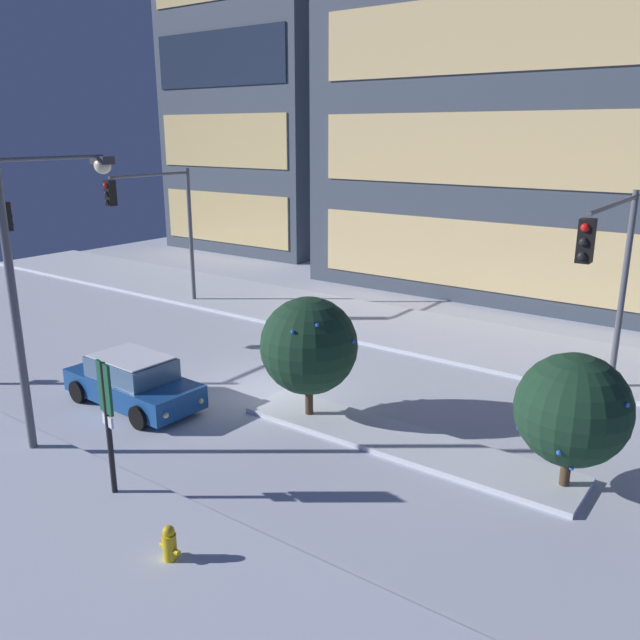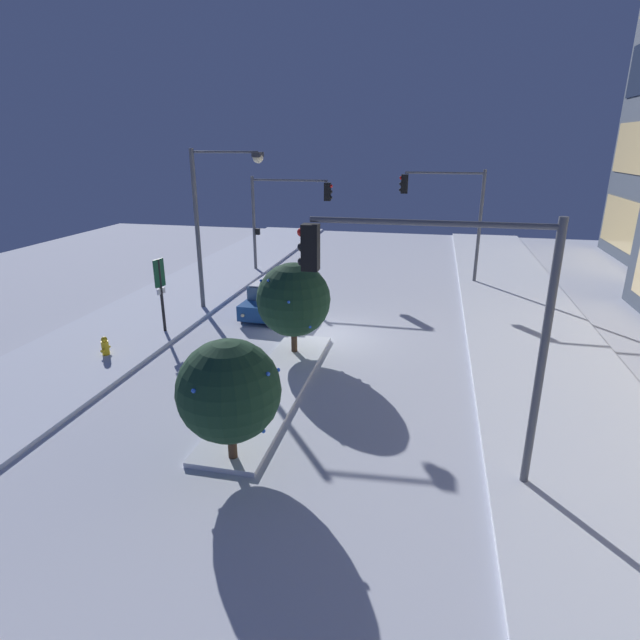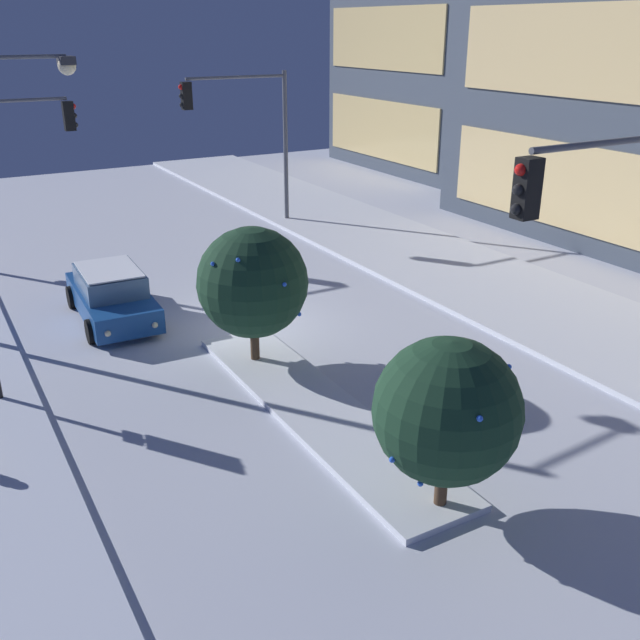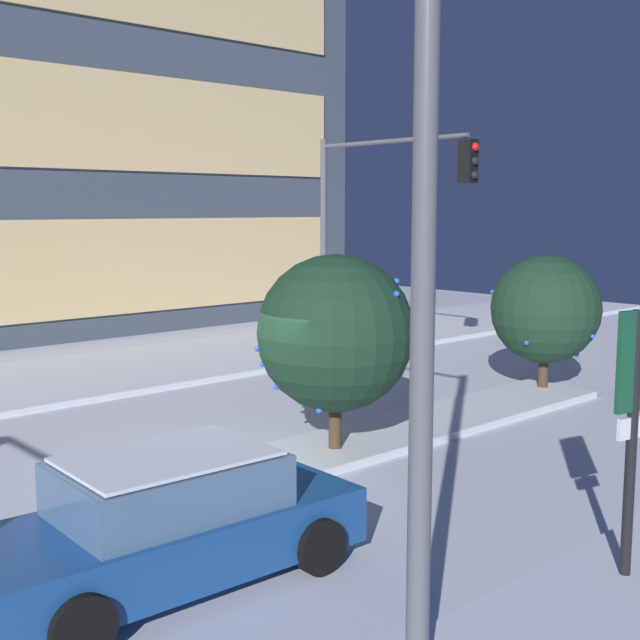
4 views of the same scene
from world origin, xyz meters
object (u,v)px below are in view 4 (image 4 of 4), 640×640
Objects in this scene: car_near at (169,522)px; parking_info_sign at (633,412)px; street_lamp_arched at (339,143)px; decorated_tree_left_of_median at (335,333)px; decorated_tree_median at (546,309)px; traffic_light_corner_far_right at (379,204)px.

parking_info_sign is (3.71, -3.49, 1.29)m from car_near.
street_lamp_arched is 2.09× the size of decorated_tree_left_of_median.
traffic_light_corner_far_right is at bearing 96.99° from decorated_tree_median.
traffic_light_corner_far_right is 8.28m from decorated_tree_left_of_median.
traffic_light_corner_far_right reaches higher than decorated_tree_left_of_median.
car_near is at bearing -167.47° from decorated_tree_median.
car_near is 1.32× the size of decorated_tree_left_of_median.
street_lamp_arched reaches higher than decorated_tree_median.
decorated_tree_left_of_median reaches higher than parking_info_sign.
car_near is 5.25m from parking_info_sign.
street_lamp_arched is at bearing -47.84° from traffic_light_corner_far_right.
decorated_tree_median is at bearing -39.85° from parking_info_sign.
decorated_tree_median is at bearing 14.84° from car_near.
car_near is 0.63× the size of street_lamp_arched.
decorated_tree_left_of_median is (4.40, 4.69, -2.63)m from street_lamp_arched.
decorated_tree_left_of_median is at bearing 2.82° from parking_info_sign.
traffic_light_corner_far_right reaches higher than decorated_tree_median.
traffic_light_corner_far_right is at bearing -21.67° from parking_info_sign.
decorated_tree_median is at bearing -69.86° from street_lamp_arched.
car_near is 1.46× the size of parking_info_sign.
parking_info_sign is at bearing -40.89° from car_near.
car_near is 11.85m from decorated_tree_median.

